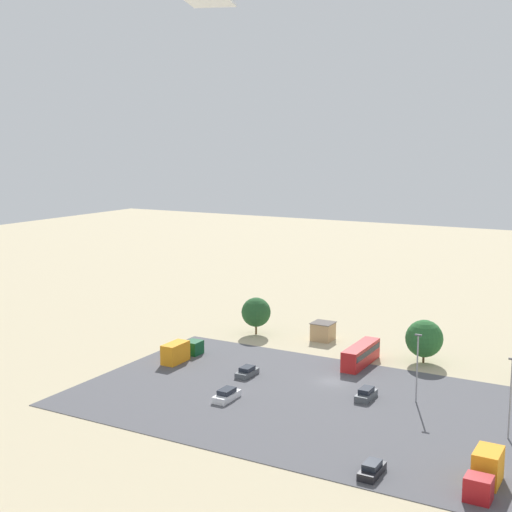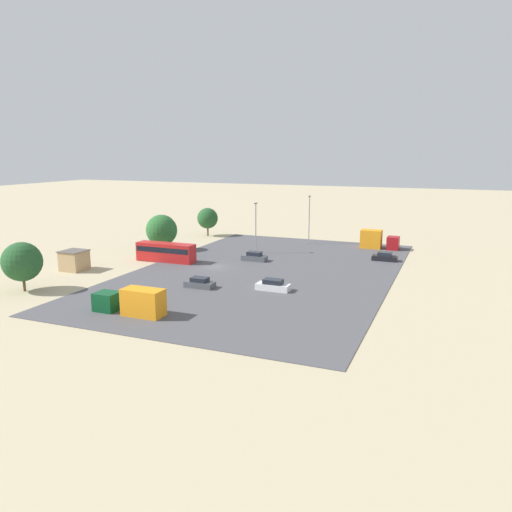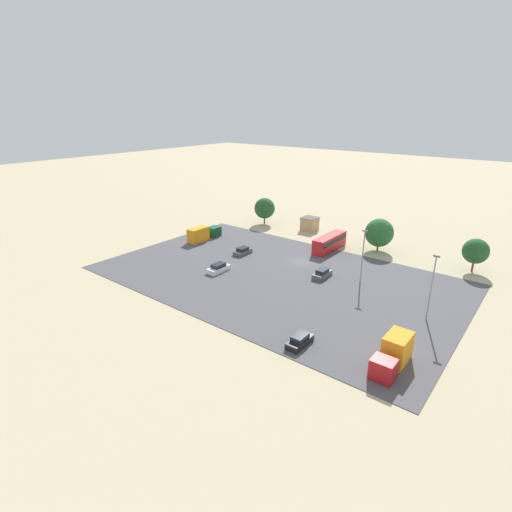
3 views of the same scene
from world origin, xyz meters
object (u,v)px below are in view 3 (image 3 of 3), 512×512
at_px(parked_truck_0, 203,234).
at_px(parked_truck_1, 393,354).
at_px(parked_car_0, 243,251).
at_px(parked_car_2, 322,274).
at_px(bus, 330,242).
at_px(parked_car_3, 219,268).
at_px(parked_car_1, 300,341).
at_px(shed_building, 310,224).

bearing_deg(parked_truck_0, parked_truck_1, -21.18).
height_order(parked_car_0, parked_car_2, parked_car_2).
bearing_deg(parked_truck_1, parked_car_0, -25.60).
xyz_separation_m(bus, parked_car_3, (10.19, 23.33, -1.06)).
relative_size(bus, parked_truck_1, 1.45).
relative_size(parked_car_1, parked_truck_0, 0.48).
bearing_deg(shed_building, parked_car_1, 119.69).
relative_size(bus, parked_car_1, 2.50).
xyz_separation_m(parked_car_2, parked_car_3, (16.32, 9.46, -0.02)).
relative_size(parked_truck_0, parked_truck_1, 1.22).
relative_size(shed_building, parked_car_2, 0.86).
distance_m(parked_car_1, parked_truck_1, 11.28).
relative_size(parked_car_2, parked_truck_0, 0.49).
xyz_separation_m(shed_building, parked_truck_0, (14.96, 21.91, -0.09)).
xyz_separation_m(parked_truck_0, parked_truck_1, (-51.32, 19.88, 0.19)).
bearing_deg(shed_building, parked_car_0, 85.58).
height_order(parked_car_2, parked_car_3, parked_car_2).
bearing_deg(parked_car_2, bus, -66.17).
xyz_separation_m(shed_building, parked_car_0, (1.82, 23.50, -0.93)).
distance_m(parked_car_2, parked_car_3, 18.86).
distance_m(parked_car_1, parked_car_3, 27.28).
height_order(shed_building, parked_truck_1, parked_truck_1).
bearing_deg(parked_truck_1, parked_truck_0, -21.18).
relative_size(shed_building, parked_car_1, 0.88).
bearing_deg(bus, parked_truck_0, 24.60).
bearing_deg(parked_truck_0, parked_car_0, -6.92).
distance_m(parked_car_2, parked_truck_1, 26.33).
relative_size(parked_car_3, parked_truck_0, 0.52).
xyz_separation_m(shed_building, bus, (-10.91, 10.06, 0.17)).
distance_m(parked_car_0, parked_truck_0, 13.27).
relative_size(bus, parked_car_0, 2.55).
height_order(shed_building, parked_car_2, shed_building).
height_order(parked_car_0, parked_car_1, parked_car_1).
xyz_separation_m(parked_car_3, parked_truck_1, (-35.64, 8.40, 0.99)).
bearing_deg(bus, parked_car_2, 113.83).
distance_m(bus, parked_truck_0, 28.46).
height_order(shed_building, parked_car_1, shed_building).
height_order(parked_car_1, parked_car_2, parked_car_2).
relative_size(parked_car_0, parked_car_2, 0.95).
bearing_deg(parked_car_3, parked_car_1, -24.61).
relative_size(parked_car_0, parked_truck_0, 0.47).
distance_m(shed_building, parked_car_1, 51.52).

